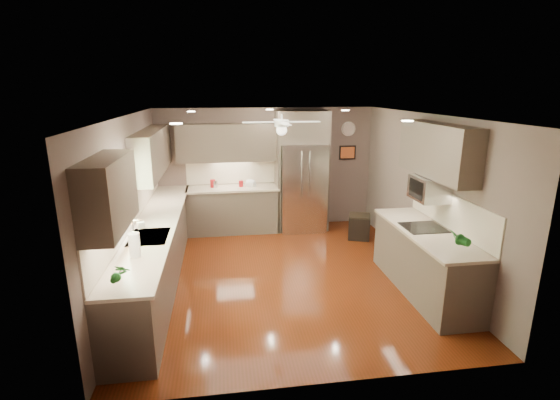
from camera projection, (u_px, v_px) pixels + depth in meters
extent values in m
plane|color=#4E1E0A|center=(284.00, 275.00, 6.46)|extent=(5.00, 5.00, 0.00)
plane|color=white|center=(285.00, 115.00, 5.80)|extent=(5.00, 5.00, 0.00)
plane|color=#66544E|center=(266.00, 168.00, 8.52)|extent=(4.50, 0.00, 4.50)
plane|color=#66544E|center=(326.00, 270.00, 3.74)|extent=(4.50, 0.00, 4.50)
plane|color=#66544E|center=(130.00, 205.00, 5.82)|extent=(0.00, 5.00, 5.00)
plane|color=#66544E|center=(424.00, 194.00, 6.44)|extent=(0.00, 5.00, 5.00)
cylinder|color=maroon|center=(213.00, 183.00, 8.18)|extent=(0.12, 0.12, 0.16)
cylinder|color=silver|center=(215.00, 184.00, 8.16)|extent=(0.12, 0.12, 0.14)
cylinder|color=maroon|center=(241.00, 184.00, 8.23)|extent=(0.10, 0.10, 0.13)
imported|color=white|center=(141.00, 224.00, 5.66)|extent=(0.12, 0.12, 0.20)
imported|color=#1A5C1E|center=(119.00, 274.00, 4.01)|extent=(0.18, 0.14, 0.32)
imported|color=#1A5C1E|center=(459.00, 238.00, 4.94)|extent=(0.21, 0.19, 0.32)
imported|color=beige|center=(251.00, 185.00, 8.26)|extent=(0.30, 0.30, 0.06)
cube|color=brown|center=(157.00, 252.00, 6.22)|extent=(0.60, 4.70, 0.90)
cube|color=beige|center=(156.00, 223.00, 6.09)|extent=(0.65, 4.70, 0.04)
cube|color=beige|center=(133.00, 206.00, 5.98)|extent=(0.02, 4.70, 0.50)
cube|color=brown|center=(233.00, 210.00, 8.34)|extent=(1.85, 0.60, 0.90)
cube|color=beige|center=(232.00, 188.00, 8.20)|extent=(1.85, 0.65, 0.04)
cube|color=beige|center=(232.00, 172.00, 8.42)|extent=(1.85, 0.02, 0.50)
cube|color=brown|center=(108.00, 194.00, 4.16)|extent=(0.33, 1.20, 0.75)
cube|color=brown|center=(153.00, 152.00, 6.93)|extent=(0.33, 2.40, 0.75)
cube|color=brown|center=(231.00, 143.00, 8.11)|extent=(2.15, 0.33, 0.75)
cube|color=brown|center=(437.00, 150.00, 5.69)|extent=(0.33, 1.70, 0.75)
cube|color=#BFF2B2|center=(121.00, 194.00, 5.27)|extent=(0.01, 1.00, 0.80)
cube|color=brown|center=(119.00, 161.00, 5.15)|extent=(0.05, 1.12, 0.06)
cube|color=brown|center=(126.00, 225.00, 5.38)|extent=(0.05, 1.12, 0.06)
cube|color=brown|center=(113.00, 205.00, 4.76)|extent=(0.05, 0.06, 0.80)
cube|color=brown|center=(131.00, 184.00, 5.77)|extent=(0.05, 0.06, 0.80)
cube|color=silver|center=(149.00, 237.00, 5.47)|extent=(0.50, 0.70, 0.03)
cube|color=#262626|center=(149.00, 240.00, 5.48)|extent=(0.44, 0.62, 0.05)
cylinder|color=silver|center=(133.00, 229.00, 5.41)|extent=(0.02, 0.02, 0.24)
cylinder|color=silver|center=(137.00, 221.00, 5.39)|extent=(0.16, 0.02, 0.02)
cube|color=silver|center=(302.00, 187.00, 8.36)|extent=(0.92, 0.72, 1.82)
cube|color=black|center=(305.00, 203.00, 8.10)|extent=(0.88, 0.02, 0.02)
cube|color=black|center=(306.00, 174.00, 7.94)|extent=(0.01, 0.02, 1.00)
cylinder|color=silver|center=(302.00, 175.00, 7.90)|extent=(0.02, 0.02, 0.90)
cylinder|color=silver|center=(310.00, 174.00, 7.92)|extent=(0.02, 0.02, 0.90)
cube|color=brown|center=(302.00, 127.00, 8.09)|extent=(1.04, 0.60, 0.63)
cube|color=brown|center=(278.00, 187.00, 8.35)|extent=(0.06, 0.60, 1.82)
cube|color=brown|center=(325.00, 185.00, 8.49)|extent=(0.06, 0.60, 1.82)
cube|color=brown|center=(424.00, 262.00, 5.85)|extent=(0.65, 2.20, 0.90)
cube|color=beige|center=(427.00, 231.00, 5.72)|extent=(0.70, 2.20, 0.04)
cube|color=beige|center=(450.00, 212.00, 5.69)|extent=(0.02, 2.20, 0.50)
cube|color=black|center=(423.00, 227.00, 5.81)|extent=(0.56, 0.52, 0.01)
cube|color=silver|center=(430.00, 189.00, 5.83)|extent=(0.42, 0.55, 0.34)
cube|color=black|center=(416.00, 189.00, 5.80)|extent=(0.02, 0.40, 0.26)
cylinder|color=white|center=(282.00, 117.00, 6.10)|extent=(0.03, 0.03, 0.08)
cylinder|color=white|center=(282.00, 123.00, 6.12)|extent=(0.22, 0.22, 0.10)
sphere|color=white|center=(282.00, 130.00, 6.15)|extent=(0.16, 0.16, 0.16)
cube|color=white|center=(304.00, 122.00, 6.17)|extent=(0.48, 0.11, 0.01)
cube|color=white|center=(278.00, 120.00, 6.45)|extent=(0.11, 0.48, 0.01)
cube|color=white|center=(259.00, 122.00, 6.07)|extent=(0.48, 0.11, 0.01)
cube|color=white|center=(285.00, 124.00, 5.78)|extent=(0.11, 0.48, 0.01)
cylinder|color=white|center=(191.00, 112.00, 6.85)|extent=(0.14, 0.14, 0.01)
cylinder|color=white|center=(345.00, 110.00, 7.22)|extent=(0.14, 0.14, 0.01)
cylinder|color=white|center=(176.00, 124.00, 4.46)|extent=(0.14, 0.14, 0.01)
cylinder|color=white|center=(408.00, 121.00, 4.84)|extent=(0.14, 0.14, 0.01)
cylinder|color=white|center=(270.00, 110.00, 7.52)|extent=(0.14, 0.14, 0.01)
cylinder|color=white|center=(348.00, 129.00, 8.53)|extent=(0.30, 0.03, 0.30)
cylinder|color=silver|center=(349.00, 129.00, 8.52)|extent=(0.29, 0.00, 0.29)
cube|color=black|center=(347.00, 153.00, 8.66)|extent=(0.36, 0.03, 0.30)
cube|color=#C35727|center=(348.00, 153.00, 8.65)|extent=(0.30, 0.01, 0.24)
cube|color=black|center=(359.00, 227.00, 8.00)|extent=(0.52, 0.52, 0.46)
cube|color=black|center=(360.00, 216.00, 7.94)|extent=(0.49, 0.49, 0.03)
cylinder|color=white|center=(135.00, 245.00, 4.78)|extent=(0.13, 0.13, 0.31)
cylinder|color=silver|center=(134.00, 245.00, 4.78)|extent=(0.03, 0.03, 0.33)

